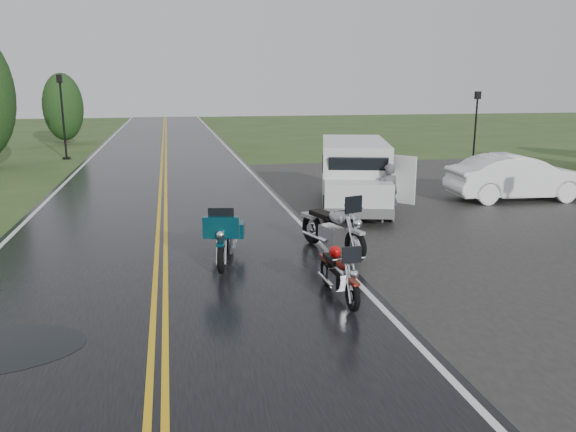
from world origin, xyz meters
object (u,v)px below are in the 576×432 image
at_px(motorcycle_red, 353,284).
at_px(motorcycle_silver, 356,233).
at_px(motorcycle_teal, 221,244).
at_px(van_white, 328,184).
at_px(person_at_van, 388,194).
at_px(sedan_white, 518,178).
at_px(lamp_post_far_right, 475,130).
at_px(lamp_post_far_left, 63,117).

relative_size(motorcycle_red, motorcycle_silver, 0.78).
relative_size(motorcycle_teal, van_white, 0.42).
height_order(person_at_van, sedan_white, person_at_van).
xyz_separation_m(van_white, sedan_white, (7.07, 1.53, -0.32)).
bearing_deg(motorcycle_silver, lamp_post_far_right, 33.08).
relative_size(motorcycle_silver, sedan_white, 0.52).
distance_m(motorcycle_red, motorcycle_silver, 2.75).
distance_m(motorcycle_red, sedan_white, 11.73).
bearing_deg(person_at_van, motorcycle_teal, 38.16).
bearing_deg(lamp_post_far_right, motorcycle_red, -125.85).
xyz_separation_m(lamp_post_far_left, lamp_post_far_right, (19.01, -7.76, -0.40)).
height_order(motorcycle_red, lamp_post_far_right, lamp_post_far_right).
bearing_deg(person_at_van, sedan_white, -156.10).
bearing_deg(motorcycle_red, sedan_white, 41.12).
xyz_separation_m(motorcycle_silver, lamp_post_far_left, (-9.16, 20.07, 1.48)).
relative_size(motorcycle_red, lamp_post_far_left, 0.43).
relative_size(sedan_white, lamp_post_far_left, 1.06).
height_order(van_white, lamp_post_far_left, lamp_post_far_left).
xyz_separation_m(van_white, lamp_post_far_right, (9.34, 8.36, 0.71)).
xyz_separation_m(motorcycle_silver, van_white, (0.50, 3.96, 0.37)).
xyz_separation_m(motorcycle_red, person_at_van, (3.00, 5.96, 0.28)).
distance_m(motorcycle_teal, lamp_post_far_right, 17.88).
bearing_deg(van_white, sedan_white, 27.51).
xyz_separation_m(motorcycle_silver, sedan_white, (7.58, 5.49, 0.05)).
bearing_deg(lamp_post_far_left, motorcycle_red, -70.02).
bearing_deg(sedan_white, motorcycle_teal, 122.53).
bearing_deg(motorcycle_teal, motorcycle_red, -39.33).
bearing_deg(lamp_post_far_left, motorcycle_silver, -65.47).
height_order(motorcycle_teal, van_white, van_white).
height_order(sedan_white, lamp_post_far_left, lamp_post_far_left).
height_order(motorcycle_red, lamp_post_far_left, lamp_post_far_left).
relative_size(lamp_post_far_left, lamp_post_far_right, 1.22).
bearing_deg(motorcycle_silver, van_white, 64.46).
xyz_separation_m(motorcycle_silver, lamp_post_far_right, (9.85, 12.32, 1.08)).
height_order(motorcycle_red, sedan_white, sedan_white).
distance_m(sedan_white, lamp_post_far_right, 7.27).
bearing_deg(motorcycle_red, person_at_van, 60.90).
bearing_deg(sedan_white, motorcycle_silver, 130.14).
bearing_deg(person_at_van, lamp_post_far_right, -128.13).
bearing_deg(van_white, lamp_post_far_left, 136.28).
height_order(sedan_white, lamp_post_far_right, lamp_post_far_right).
bearing_deg(motorcycle_red, motorcycle_silver, 67.97).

